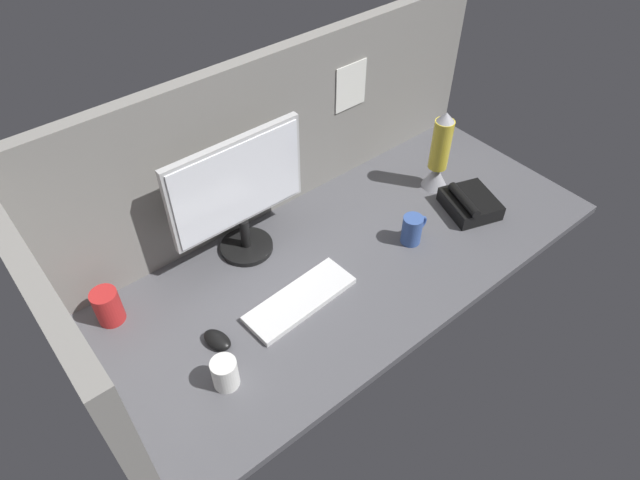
{
  "coord_description": "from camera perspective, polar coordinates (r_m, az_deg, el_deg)",
  "views": [
    {
      "loc": [
        -89.17,
        -95.71,
        137.07
      ],
      "look_at": [
        -9.37,
        0.0,
        14.0
      ],
      "focal_mm": 31.29,
      "sensor_mm": 36.0,
      "label": 1
    }
  ],
  "objects": [
    {
      "name": "keyboard",
      "position": [
        1.76,
        -2.05,
        -6.1
      ],
      "size": [
        37.73,
        15.26,
        2.0
      ],
      "primitive_type": "cube",
      "rotation": [
        0.0,
        0.0,
        0.06
      ],
      "color": "silver",
      "rests_on": "ground_plane"
    },
    {
      "name": "monitor",
      "position": [
        1.78,
        -8.32,
        4.86
      ],
      "size": [
        47.64,
        18.0,
        43.92
      ],
      "color": "black",
      "rests_on": "ground_plane"
    },
    {
      "name": "cubicle_wall_back",
      "position": [
        1.93,
        -4.62,
        10.75
      ],
      "size": [
        180.0,
        5.5,
        59.95
      ],
      "color": "gray",
      "rests_on": "ground_plane"
    },
    {
      "name": "mouse",
      "position": [
        1.68,
        -10.46,
        -10.0
      ],
      "size": [
        7.81,
        10.69,
        3.4
      ],
      "primitive_type": "ellipsoid",
      "rotation": [
        0.0,
        0.0,
        0.25
      ],
      "color": "black",
      "rests_on": "ground_plane"
    },
    {
      "name": "cubicle_wall_side",
      "position": [
        1.44,
        -24.74,
        -9.37
      ],
      "size": [
        5.0,
        80.0,
        59.95
      ],
      "primitive_type": "cube",
      "color": "gray",
      "rests_on": "ground_plane"
    },
    {
      "name": "mug_ceramic_blue",
      "position": [
        1.94,
        9.42,
        1.08
      ],
      "size": [
        10.62,
        6.93,
        10.84
      ],
      "color": "#38569E",
      "rests_on": "ground_plane"
    },
    {
      "name": "desk_phone",
      "position": [
        2.12,
        15.04,
        3.65
      ],
      "size": [
        22.22,
        23.46,
        8.8
      ],
      "color": "black",
      "rests_on": "ground_plane"
    },
    {
      "name": "mug_ceramic_white",
      "position": [
        1.58,
        -9.69,
        -13.28
      ],
      "size": [
        7.33,
        7.33,
        9.68
      ],
      "color": "white",
      "rests_on": "ground_plane"
    },
    {
      "name": "ground_plane",
      "position": [
        1.91,
        2.54,
        -2.06
      ],
      "size": [
        180.0,
        80.0,
        3.0
      ],
      "primitive_type": "cube",
      "color": "#515156"
    },
    {
      "name": "mug_red_plastic",
      "position": [
        1.79,
        -20.88,
        -6.36
      ],
      "size": [
        8.12,
        8.12,
        11.78
      ],
      "color": "red",
      "rests_on": "ground_plane"
    },
    {
      "name": "lava_lamp",
      "position": [
        2.14,
        12.06,
        8.34
      ],
      "size": [
        9.91,
        9.91,
        32.44
      ],
      "color": "#A5A5AD",
      "rests_on": "ground_plane"
    }
  ]
}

